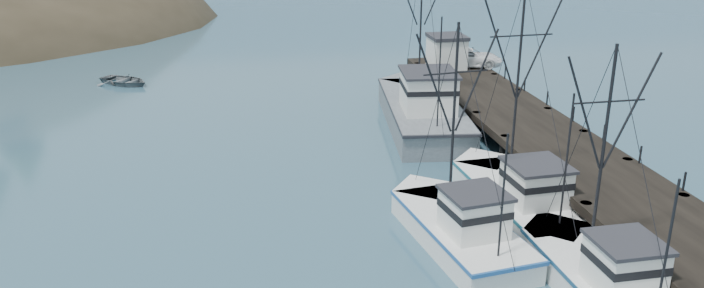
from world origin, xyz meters
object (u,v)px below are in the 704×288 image
object	(u,v)px
pier_shed	(447,51)
motorboat	(125,84)
trawler_near	(600,277)
trawler_far	(518,196)
trawler_mid	(457,227)
work_vessel	(422,109)
pickup_truck	(470,57)
pier	(544,138)

from	to	relation	value
pier_shed	motorboat	world-z (taller)	pier_shed
trawler_near	pier_shed	size ratio (longest dim) A/B	3.38
trawler_near	trawler_far	xyz separation A→B (m)	(0.01, 8.45, 0.00)
trawler_near	trawler_far	size ratio (longest dim) A/B	0.89
trawler_mid	pier_shed	size ratio (longest dim) A/B	3.44
trawler_near	motorboat	bearing A→B (deg)	121.20
motorboat	trawler_mid	bearing A→B (deg)	-111.86
work_vessel	motorboat	bearing A→B (deg)	145.05
trawler_mid	motorboat	world-z (taller)	trawler_mid
pickup_truck	motorboat	world-z (taller)	pickup_truck
work_vessel	pier_shed	xyz separation A→B (m)	(4.73, 9.09, 2.19)
pier_shed	motorboat	size ratio (longest dim) A/B	0.65
trawler_mid	pickup_truck	bearing A→B (deg)	69.43
trawler_far	work_vessel	world-z (taller)	work_vessel
pickup_truck	motorboat	xyz separation A→B (m)	(-29.80, 6.96, -2.77)
pier	pickup_truck	size ratio (longest dim) A/B	7.94
trawler_near	pier_shed	xyz separation A→B (m)	(3.71, 32.63, 2.60)
trawler_far	pickup_truck	distance (m)	24.94
pier	pier_shed	world-z (taller)	pier_shed
motorboat	pickup_truck	bearing A→B (deg)	-65.00
work_vessel	motorboat	distance (m)	28.04
pier	work_vessel	bearing A→B (deg)	120.91
trawler_far	work_vessel	bearing A→B (deg)	93.90
trawler_mid	pickup_truck	size ratio (longest dim) A/B	1.98
trawler_far	pickup_truck	xyz separation A→B (m)	(5.81, 24.18, 1.95)
trawler_near	pickup_truck	xyz separation A→B (m)	(5.82, 32.63, 1.95)
pickup_truck	motorboat	size ratio (longest dim) A/B	1.13
pickup_truck	work_vessel	bearing A→B (deg)	160.88
pier_shed	pier	bearing A→B (deg)	-88.06
trawler_near	motorboat	distance (m)	46.30
trawler_mid	pier_shed	xyz separation A→B (m)	(8.05, 27.08, 2.60)
trawler_near	work_vessel	bearing A→B (deg)	92.48
pier	trawler_far	size ratio (longest dim) A/B	3.61
trawler_near	pickup_truck	world-z (taller)	trawler_near
trawler_far	trawler_mid	bearing A→B (deg)	-146.36
work_vessel	trawler_near	bearing A→B (deg)	-87.52
trawler_far	work_vessel	distance (m)	15.13
trawler_near	trawler_far	distance (m)	8.45
work_vessel	pickup_truck	xyz separation A→B (m)	(6.84, 9.09, 1.54)
trawler_mid	trawler_far	world-z (taller)	trawler_far
motorboat	trawler_near	bearing A→B (deg)	-110.64
trawler_mid	pier_shed	world-z (taller)	trawler_mid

